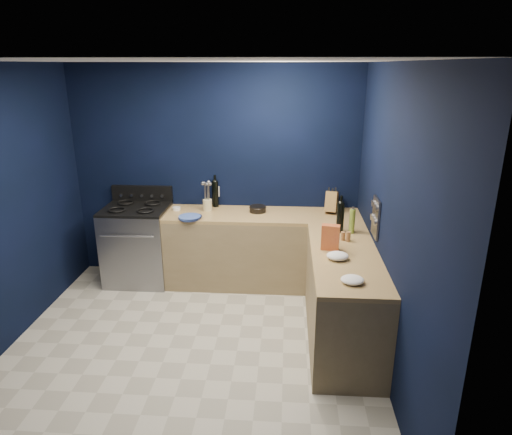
# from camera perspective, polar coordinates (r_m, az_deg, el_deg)

# --- Properties ---
(floor) EXTENTS (3.50, 3.50, 0.02)m
(floor) POSITION_cam_1_polar(r_m,az_deg,el_deg) (4.54, -8.15, -16.18)
(floor) COLOR #B2AC9C
(floor) RESTS_ON ground
(ceiling) EXTENTS (3.50, 3.50, 0.02)m
(ceiling) POSITION_cam_1_polar(r_m,az_deg,el_deg) (3.73, -10.08, 19.02)
(ceiling) COLOR silver
(ceiling) RESTS_ON ground
(wall_back) EXTENTS (3.50, 0.02, 2.60)m
(wall_back) POSITION_cam_1_polar(r_m,az_deg,el_deg) (5.61, -5.10, 5.53)
(wall_back) COLOR black
(wall_back) RESTS_ON ground
(wall_right) EXTENTS (0.02, 3.50, 2.60)m
(wall_right) POSITION_cam_1_polar(r_m,az_deg,el_deg) (3.95, 16.76, -0.91)
(wall_right) COLOR black
(wall_right) RESTS_ON ground
(wall_front) EXTENTS (3.50, 0.02, 2.60)m
(wall_front) POSITION_cam_1_polar(r_m,az_deg,el_deg) (2.42, -18.33, -14.03)
(wall_front) COLOR black
(wall_front) RESTS_ON ground
(cab_back) EXTENTS (2.30, 0.63, 0.86)m
(cab_back) POSITION_cam_1_polar(r_m,az_deg,el_deg) (5.51, 0.83, -4.18)
(cab_back) COLOR #85714E
(cab_back) RESTS_ON floor
(top_back) EXTENTS (2.30, 0.63, 0.04)m
(top_back) POSITION_cam_1_polar(r_m,az_deg,el_deg) (5.35, 0.86, 0.26)
(top_back) COLOR brown
(top_back) RESTS_ON cab_back
(cab_right) EXTENTS (0.63, 1.67, 0.86)m
(cab_right) POSITION_cam_1_polar(r_m,az_deg,el_deg) (4.50, 10.85, -10.10)
(cab_right) COLOR #85714E
(cab_right) RESTS_ON floor
(top_right) EXTENTS (0.63, 1.67, 0.04)m
(top_right) POSITION_cam_1_polar(r_m,az_deg,el_deg) (4.30, 11.21, -4.83)
(top_right) COLOR brown
(top_right) RESTS_ON cab_right
(gas_range) EXTENTS (0.76, 0.66, 0.92)m
(gas_range) POSITION_cam_1_polar(r_m,az_deg,el_deg) (5.76, -14.57, -3.42)
(gas_range) COLOR gray
(gas_range) RESTS_ON floor
(oven_door) EXTENTS (0.59, 0.02, 0.42)m
(oven_door) POSITION_cam_1_polar(r_m,az_deg,el_deg) (5.49, -15.57, -4.75)
(oven_door) COLOR black
(oven_door) RESTS_ON gas_range
(cooktop) EXTENTS (0.76, 0.66, 0.03)m
(cooktop) POSITION_cam_1_polar(r_m,az_deg,el_deg) (5.61, -14.97, 1.08)
(cooktop) COLOR black
(cooktop) RESTS_ON gas_range
(backguard) EXTENTS (0.76, 0.06, 0.20)m
(backguard) POSITION_cam_1_polar(r_m,az_deg,el_deg) (5.85, -14.14, 2.95)
(backguard) COLOR black
(backguard) RESTS_ON gas_range
(spice_panel) EXTENTS (0.02, 0.28, 0.38)m
(spice_panel) POSITION_cam_1_polar(r_m,az_deg,el_deg) (4.49, 14.86, 0.00)
(spice_panel) COLOR gray
(spice_panel) RESTS_ON wall_right
(wall_outlet) EXTENTS (0.09, 0.02, 0.13)m
(wall_outlet) POSITION_cam_1_polar(r_m,az_deg,el_deg) (5.64, -5.07, 3.30)
(wall_outlet) COLOR white
(wall_outlet) RESTS_ON wall_back
(plate_stack) EXTENTS (0.26, 0.26, 0.03)m
(plate_stack) POSITION_cam_1_polar(r_m,az_deg,el_deg) (5.22, -8.36, 0.02)
(plate_stack) COLOR #345FA8
(plate_stack) RESTS_ON top_back
(ramekin) EXTENTS (0.12, 0.12, 0.04)m
(ramekin) POSITION_cam_1_polar(r_m,az_deg,el_deg) (5.56, -9.98, 1.11)
(ramekin) COLOR white
(ramekin) RESTS_ON top_back
(utensil_crock) EXTENTS (0.14, 0.14, 0.14)m
(utensil_crock) POSITION_cam_1_polar(r_m,az_deg,el_deg) (5.48, -6.13, 1.58)
(utensil_crock) COLOR beige
(utensil_crock) RESTS_ON top_back
(wine_bottle_back) EXTENTS (0.08, 0.08, 0.32)m
(wine_bottle_back) POSITION_cam_1_polar(r_m,az_deg,el_deg) (5.60, -5.16, 2.97)
(wine_bottle_back) COLOR black
(wine_bottle_back) RESTS_ON top_back
(lemon_basket) EXTENTS (0.26, 0.26, 0.07)m
(lemon_basket) POSITION_cam_1_polar(r_m,az_deg,el_deg) (5.40, 0.22, 1.08)
(lemon_basket) COLOR black
(lemon_basket) RESTS_ON top_back
(knife_block) EXTENTS (0.19, 0.31, 0.30)m
(knife_block) POSITION_cam_1_polar(r_m,az_deg,el_deg) (5.46, 9.52, 1.94)
(knife_block) COLOR brown
(knife_block) RESTS_ON top_back
(wine_bottle_right) EXTENTS (0.10, 0.10, 0.31)m
(wine_bottle_right) POSITION_cam_1_polar(r_m,az_deg,el_deg) (4.80, 10.57, -0.01)
(wine_bottle_right) COLOR black
(wine_bottle_right) RESTS_ON top_right
(oil_bottle) EXTENTS (0.07, 0.07, 0.26)m
(oil_bottle) POSITION_cam_1_polar(r_m,az_deg,el_deg) (4.80, 12.01, -0.47)
(oil_bottle) COLOR olive
(oil_bottle) RESTS_ON top_right
(spice_jar_near) EXTENTS (0.06, 0.06, 0.10)m
(spice_jar_near) POSITION_cam_1_polar(r_m,az_deg,el_deg) (4.59, 11.54, -2.37)
(spice_jar_near) COLOR olive
(spice_jar_near) RESTS_ON top_right
(spice_jar_far) EXTENTS (0.05, 0.05, 0.09)m
(spice_jar_far) POSITION_cam_1_polar(r_m,az_deg,el_deg) (4.62, 10.90, -2.30)
(spice_jar_far) COLOR olive
(spice_jar_far) RESTS_ON top_right
(crouton_bag) EXTENTS (0.18, 0.11, 0.25)m
(crouton_bag) POSITION_cam_1_polar(r_m,az_deg,el_deg) (4.33, 9.35, -2.49)
(crouton_bag) COLOR #A60A1E
(crouton_bag) RESTS_ON top_right
(towel_front) EXTENTS (0.21, 0.18, 0.07)m
(towel_front) POSITION_cam_1_polar(r_m,az_deg,el_deg) (4.16, 10.25, -4.78)
(towel_front) COLOR white
(towel_front) RESTS_ON top_right
(towel_end) EXTENTS (0.22, 0.21, 0.06)m
(towel_end) POSITION_cam_1_polar(r_m,az_deg,el_deg) (3.76, 12.06, -7.68)
(towel_end) COLOR white
(towel_end) RESTS_ON top_right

